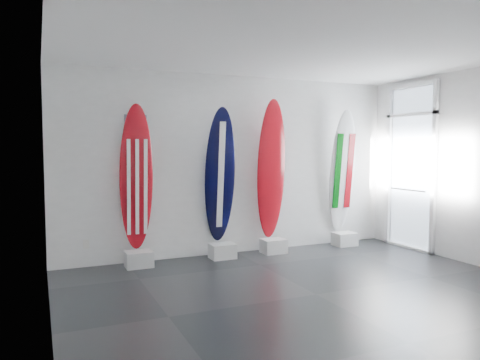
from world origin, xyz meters
name	(u,v)px	position (x,y,z in m)	size (l,w,h in m)	color
floor	(316,294)	(0.00, 0.00, 0.00)	(6.00, 6.00, 0.00)	black
ceiling	(319,45)	(0.00, 0.00, 3.00)	(6.00, 6.00, 0.00)	white
wall_back	(236,165)	(0.00, 2.50, 1.50)	(6.00, 6.00, 0.00)	silver
wall_left	(47,179)	(-3.00, 0.00, 1.50)	(5.00, 5.00, 0.00)	silver
display_block_usa	(139,259)	(-1.73, 2.18, 0.12)	(0.40, 0.30, 0.24)	silver
surfboard_usa	(136,178)	(-1.73, 2.28, 1.34)	(0.50, 0.08, 2.21)	maroon
display_block_navy	(222,251)	(-0.37, 2.18, 0.12)	(0.40, 0.30, 0.24)	silver
surfboard_navy	(220,176)	(-0.37, 2.28, 1.34)	(0.50, 0.08, 2.23)	black
display_block_swiss	(274,246)	(0.57, 2.18, 0.12)	(0.40, 0.30, 0.24)	silver
surfboard_swiss	(271,169)	(0.57, 2.28, 1.43)	(0.54, 0.08, 2.38)	maroon
display_block_italy	(345,239)	(2.04, 2.18, 0.12)	(0.40, 0.30, 0.24)	silver
surfboard_italy	(342,171)	(2.04, 2.28, 1.36)	(0.51, 0.08, 2.26)	white
wall_outlet	(86,244)	(-2.45, 2.48, 0.35)	(0.09, 0.02, 0.13)	silver
glass_door	(411,169)	(2.97, 1.55, 1.43)	(0.12, 1.16, 2.85)	white
balcony	(463,216)	(4.30, 1.55, 0.50)	(2.80, 2.20, 1.20)	slate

